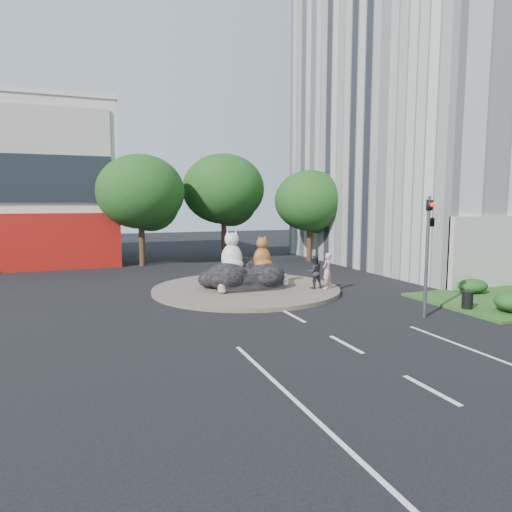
{
  "coord_description": "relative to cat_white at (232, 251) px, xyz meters",
  "views": [
    {
      "loc": [
        -8.1,
        -12.78,
        4.73
      ],
      "look_at": [
        0.18,
        8.96,
        2.0
      ],
      "focal_mm": 32.0,
      "sensor_mm": 36.0,
      "label": 1
    }
  ],
  "objects": [
    {
      "name": "cat_tabby",
      "position": [
        1.7,
        -0.08,
        -0.15
      ],
      "size": [
        1.22,
        1.09,
        1.86
      ],
      "primitive_type": null,
      "rotation": [
        0.0,
        0.0,
        0.12
      ],
      "color": "#A35422",
      "rests_on": "rock_plinth"
    },
    {
      "name": "tree_mid",
      "position": [
        3.85,
        13.99,
        3.38
      ],
      "size": [
        6.84,
        6.84,
        8.76
      ],
      "color": "#382314",
      "rests_on": "ground"
    },
    {
      "name": "roundabout_island",
      "position": [
        0.78,
        -0.07,
        -2.08
      ],
      "size": [
        10.0,
        10.0,
        0.2
      ],
      "primitive_type": "cylinder",
      "color": "brown",
      "rests_on": "ground"
    },
    {
      "name": "tree_left",
      "position": [
        -3.15,
        11.99,
        3.07
      ],
      "size": [
        6.46,
        6.46,
        8.27
      ],
      "color": "#382314",
      "rests_on": "ground"
    },
    {
      "name": "tree_right",
      "position": [
        9.85,
        9.99,
        2.45
      ],
      "size": [
        5.7,
        5.7,
        7.3
      ],
      "color": "#382314",
      "rests_on": "ground"
    },
    {
      "name": "ground",
      "position": [
        0.78,
        -10.07,
        -2.18
      ],
      "size": [
        120.0,
        120.0,
        0.0
      ],
      "primitive_type": "plane",
      "color": "black",
      "rests_on": "ground"
    },
    {
      "name": "hedge_back_green",
      "position": [
        11.28,
        -5.27,
        -1.7
      ],
      "size": [
        1.6,
        1.28,
        0.72
      ],
      "primitive_type": "ellipsoid",
      "color": "#163D13",
      "rests_on": "grass_verge"
    },
    {
      "name": "pedestrian_pink",
      "position": [
        4.62,
        -2.0,
        -1.03
      ],
      "size": [
        0.83,
        0.76,
        1.9
      ],
      "primitive_type": "imported",
      "rotation": [
        0.0,
        0.0,
        3.73
      ],
      "color": "pink",
      "rests_on": "roundabout_island"
    },
    {
      "name": "traffic_light",
      "position": [
        5.87,
        -8.07,
        1.44
      ],
      "size": [
        0.44,
        1.24,
        5.0
      ],
      "color": "#595B60",
      "rests_on": "ground"
    },
    {
      "name": "kitten_white",
      "position": [
        2.86,
        -0.51,
        -1.63
      ],
      "size": [
        0.47,
        0.42,
        0.71
      ],
      "primitive_type": null,
      "rotation": [
        0.0,
        0.0,
        0.12
      ],
      "color": "silver",
      "rests_on": "roundabout_island"
    },
    {
      "name": "pedestrian_dark",
      "position": [
        4.08,
        -1.63,
        -1.1
      ],
      "size": [
        0.88,
        0.7,
        1.76
      ],
      "primitive_type": "imported",
      "rotation": [
        0.0,
        0.0,
        3.1
      ],
      "color": "#22232A",
      "rests_on": "roundabout_island"
    },
    {
      "name": "rock_plinth",
      "position": [
        0.78,
        -0.07,
        -1.53
      ],
      "size": [
        3.2,
        2.6,
        0.9
      ],
      "primitive_type": null,
      "color": "black",
      "rests_on": "roundabout_island"
    },
    {
      "name": "office_tower",
      "position": [
        20.78,
        5.93,
        15.32
      ],
      "size": [
        20.0,
        20.0,
        35.0
      ],
      "primitive_type": "cube",
      "color": "silver",
      "rests_on": "ground"
    },
    {
      "name": "litter_bin",
      "position": [
        8.28,
        -7.87,
        -1.68
      ],
      "size": [
        0.53,
        0.53,
        0.76
      ],
      "primitive_type": "cylinder",
      "rotation": [
        0.0,
        0.0,
        0.17
      ],
      "color": "black",
      "rests_on": "grass_verge"
    },
    {
      "name": "street_lamp",
      "position": [
        13.59,
        -2.07,
        2.37
      ],
      "size": [
        2.34,
        0.22,
        8.06
      ],
      "color": "#595B60",
      "rests_on": "ground"
    },
    {
      "name": "kitten_calico",
      "position": [
        -0.93,
        -1.24,
        -1.57
      ],
      "size": [
        0.61,
        0.56,
        0.83
      ],
      "primitive_type": null,
      "rotation": [
        0.0,
        0.0,
        -0.32
      ],
      "color": "beige",
      "rests_on": "roundabout_island"
    },
    {
      "name": "cat_white",
      "position": [
        0.0,
        0.0,
        0.0
      ],
      "size": [
        1.67,
        1.59,
        2.17
      ],
      "primitive_type": null,
      "rotation": [
        0.0,
        0.0,
        -0.46
      ],
      "color": "beige",
      "rests_on": "rock_plinth"
    }
  ]
}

